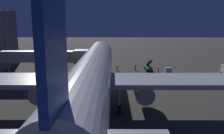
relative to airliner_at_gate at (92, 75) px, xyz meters
The scene contains 11 objects.
ground_plane 12.52m from the airliner_at_gate, 90.00° to the right, with size 320.00×320.00×0.00m, color #383533.
airliner_at_gate is the anchor object (origin of this frame).
jet_bridge 21.90m from the airliner_at_gate, 57.96° to the right, with size 21.59×3.40×7.38m.
apron_floodlight_mast 38.00m from the airliner_at_gate, 47.52° to the right, with size 2.90×0.50×17.06m.
belt_loader 33.97m from the airliner_at_gate, 113.57° to the right, with size 1.96×8.51×3.63m.
baggage_container_near_belt 32.53m from the airliner_at_gate, 124.29° to the right, with size 1.58×1.86×1.67m, color #B7BABF.
ground_crew_near_nose_gear 31.28m from the airliner_at_gate, 98.18° to the right, with size 0.40×0.40×1.78m.
ground_crew_under_port_wing 31.86m from the airliner_at_gate, 119.73° to the right, with size 0.40×0.40×1.78m.
ground_crew_by_tug 32.45m from the airliner_at_gate, 107.42° to the right, with size 0.40×0.40×1.84m.
traffic_cone_nose_port 28.56m from the airliner_at_gate, 94.50° to the right, with size 0.36×0.36×0.55m, color orange.
traffic_cone_nose_starboard 28.56m from the airliner_at_gate, 85.50° to the right, with size 0.36×0.36×0.55m, color orange.
Camera 1 is at (-3.22, 45.55, 13.85)m, focal length 37.08 mm.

